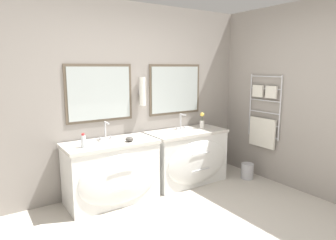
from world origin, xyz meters
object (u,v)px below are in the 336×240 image
object	(u,v)px
vanity_left	(112,172)
amenity_bowl	(129,139)
flower_vase	(202,122)
toiletry_bottle	(83,141)
vanity_right	(188,157)
waste_bin	(247,171)

from	to	relation	value
vanity_left	amenity_bowl	xyz separation A→B (m)	(0.21, -0.09, 0.42)
vanity_left	flower_vase	world-z (taller)	flower_vase
toiletry_bottle	flower_vase	size ratio (longest dim) A/B	0.70
vanity_left	vanity_right	size ratio (longest dim) A/B	1.00
vanity_left	waste_bin	xyz separation A→B (m)	(2.09, -0.39, -0.27)
vanity_right	amenity_bowl	xyz separation A→B (m)	(-1.00, -0.09, 0.42)
flower_vase	amenity_bowl	bearing A→B (deg)	-173.88
vanity_left	flower_vase	bearing A→B (deg)	1.78
toiletry_bottle	waste_bin	world-z (taller)	toiletry_bottle
amenity_bowl	waste_bin	distance (m)	2.03
vanity_right	amenity_bowl	world-z (taller)	amenity_bowl
amenity_bowl	toiletry_bottle	bearing A→B (deg)	176.63
vanity_right	waste_bin	bearing A→B (deg)	-24.28
vanity_right	flower_vase	distance (m)	0.59
vanity_right	toiletry_bottle	world-z (taller)	toiletry_bottle
vanity_right	toiletry_bottle	bearing A→B (deg)	-177.87
toiletry_bottle	amenity_bowl	xyz separation A→B (m)	(0.58, -0.03, -0.05)
vanity_right	flower_vase	size ratio (longest dim) A/B	4.76
amenity_bowl	flower_vase	size ratio (longest dim) A/B	0.42
vanity_right	toiletry_bottle	distance (m)	1.65
vanity_left	amenity_bowl	distance (m)	0.48
toiletry_bottle	flower_vase	world-z (taller)	flower_vase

